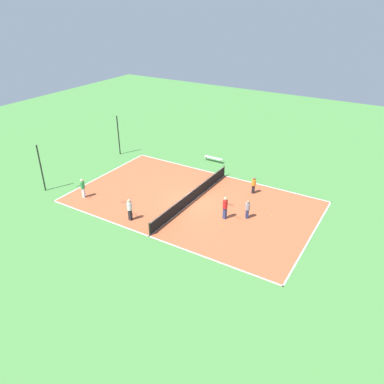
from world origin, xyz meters
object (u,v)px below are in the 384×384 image
(tennis_ball_midcourt, at_px, (271,216))
(tennis_ball_right_alley, at_px, (161,221))
(bench, at_px, (213,158))
(tennis_ball_near_net, at_px, (223,225))
(player_near_white, at_px, (130,208))
(player_far_green, at_px, (83,187))
(player_center_orange, at_px, (254,184))
(player_coach_red, at_px, (225,206))
(player_baseline_gray, at_px, (248,208))
(fence_post_back_right, at_px, (118,135))
(fence_post_back_left, at_px, (41,168))
(tennis_net, at_px, (192,196))

(tennis_ball_midcourt, relative_size, tennis_ball_right_alley, 1.00)
(bench, distance_m, tennis_ball_near_net, 11.84)
(player_near_white, height_order, tennis_ball_near_net, player_near_white)
(player_far_green, xyz_separation_m, tennis_ball_midcourt, (5.20, -14.39, -0.93))
(player_center_orange, height_order, player_coach_red, player_coach_red)
(player_baseline_gray, distance_m, fence_post_back_right, 17.40)
(player_baseline_gray, relative_size, fence_post_back_left, 0.36)
(player_center_orange, xyz_separation_m, fence_post_back_right, (0.88, 15.48, 1.22))
(player_baseline_gray, height_order, fence_post_back_left, fence_post_back_left)
(player_baseline_gray, xyz_separation_m, fence_post_back_left, (-4.85, 16.67, 1.21))
(player_near_white, bearing_deg, tennis_net, -112.32)
(player_center_orange, height_order, tennis_ball_near_net, player_center_orange)
(bench, height_order, tennis_ball_right_alley, bench)
(player_far_green, bearing_deg, fence_post_back_right, -174.27)
(tennis_ball_midcourt, distance_m, tennis_ball_near_net, 4.02)
(tennis_ball_near_net, xyz_separation_m, fence_post_back_left, (-2.92, 15.62, 2.01))
(tennis_ball_near_net, bearing_deg, player_near_white, 114.40)
(tennis_ball_midcourt, bearing_deg, player_coach_red, 126.39)
(bench, height_order, fence_post_back_right, fence_post_back_right)
(player_baseline_gray, distance_m, tennis_ball_near_net, 2.34)
(player_coach_red, relative_size, tennis_ball_right_alley, 26.89)
(bench, bearing_deg, player_center_orange, 145.48)
(player_center_orange, bearing_deg, bench, 127.47)
(bench, bearing_deg, tennis_ball_midcourt, 141.58)
(player_center_orange, relative_size, tennis_ball_right_alley, 21.63)
(tennis_ball_midcourt, relative_size, fence_post_back_left, 0.02)
(player_far_green, bearing_deg, tennis_ball_near_net, 82.68)
(player_near_white, relative_size, fence_post_back_right, 0.42)
(tennis_net, bearing_deg, fence_post_back_right, 67.75)
(tennis_net, relative_size, player_baseline_gray, 7.69)
(player_center_orange, bearing_deg, tennis_ball_right_alley, -135.70)
(tennis_net, xyz_separation_m, tennis_ball_near_net, (-1.92, -3.79, -0.49))
(bench, relative_size, fence_post_back_right, 0.47)
(tennis_ball_right_alley, bearing_deg, bench, 9.58)
(tennis_net, xyz_separation_m, fence_post_back_right, (4.84, 11.83, 1.52))
(player_far_green, distance_m, tennis_ball_right_alley, 7.70)
(tennis_ball_right_alley, bearing_deg, player_near_white, 115.33)
(player_near_white, relative_size, tennis_ball_right_alley, 25.80)
(bench, xyz_separation_m, player_far_green, (-12.16, 5.62, 0.59))
(player_far_green, relative_size, player_center_orange, 1.14)
(player_coach_red, height_order, tennis_ball_near_net, player_coach_red)
(player_far_green, distance_m, tennis_ball_midcourt, 15.33)
(tennis_net, distance_m, player_baseline_gray, 4.85)
(player_baseline_gray, relative_size, player_center_orange, 1.01)
(tennis_ball_near_net, distance_m, fence_post_back_right, 17.14)
(player_far_green, distance_m, player_center_orange, 14.16)
(player_far_green, xyz_separation_m, player_baseline_gray, (4.03, -12.90, -0.12))
(player_near_white, relative_size, fence_post_back_left, 0.42)
(player_coach_red, relative_size, tennis_ball_midcourt, 26.89)
(fence_post_back_left, bearing_deg, player_center_orange, -60.39)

